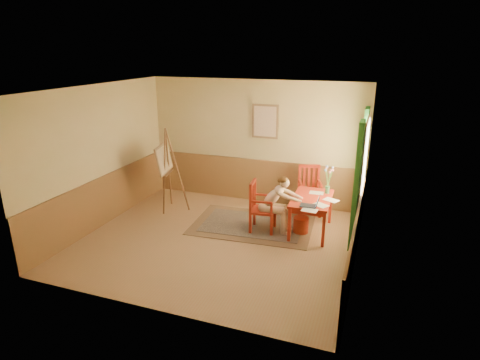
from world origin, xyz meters
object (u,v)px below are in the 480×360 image
at_px(chair_back, 309,190).
at_px(table, 312,202).
at_px(chair_left, 260,207).
at_px(laptop, 311,204).
at_px(easel, 166,162).
at_px(figure, 276,202).

bearing_deg(chair_back, table, -77.42).
relative_size(chair_left, chair_back, 0.97).
bearing_deg(laptop, easel, 170.29).
height_order(chair_left, chair_back, chair_back).
xyz_separation_m(laptop, easel, (-3.29, 0.56, 0.33)).
distance_m(chair_left, laptop, 1.06).
bearing_deg(chair_left, table, 15.47).
bearing_deg(easel, figure, -7.89).
height_order(chair_back, laptop, chair_back).
height_order(chair_left, easel, easel).
relative_size(figure, laptop, 3.21).
distance_m(table, chair_back, 0.99).
height_order(chair_back, easel, easel).
xyz_separation_m(chair_back, laptop, (0.28, -1.41, 0.24)).
bearing_deg(laptop, table, 98.24).
height_order(laptop, easel, easel).
bearing_deg(table, laptop, -81.76).
bearing_deg(laptop, chair_back, 101.21).
distance_m(table, figure, 0.69).
bearing_deg(chair_left, figure, 3.57).
distance_m(table, chair_left, 0.99).
distance_m(chair_back, easel, 3.18).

